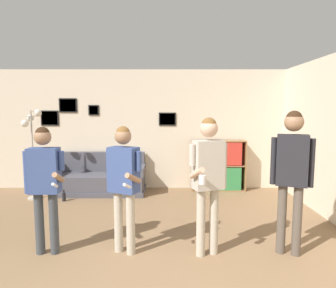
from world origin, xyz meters
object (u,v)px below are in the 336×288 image
Objects in this scene: person_watcher_holding_cup at (209,172)px; person_spectator_near_bookshelf at (293,166)px; person_player_foreground_center at (125,177)px; bottle_on_floor at (65,197)px; couch at (102,180)px; bookshelf at (219,166)px; person_player_foreground_left at (46,178)px; floor_lamp at (33,137)px.

person_watcher_holding_cup is 1.02m from person_spectator_near_bookshelf.
bottle_on_floor is at bearing 125.24° from person_player_foreground_center.
bottle_on_floor is (-0.60, -0.63, -0.20)m from couch.
person_watcher_holding_cup is at bearing -2.89° from person_player_foreground_center.
bookshelf is 4.03m from person_player_foreground_left.
couch is 8.38× the size of bottle_on_floor.
person_player_foreground_center is (0.97, 0.03, 0.00)m from person_player_foreground_left.
person_player_foreground_left is at bearing -178.52° from person_player_foreground_center.
person_watcher_holding_cup is at bearing -55.30° from couch.
person_spectator_near_bookshelf reaches higher than person_watcher_holding_cup.
person_player_foreground_center is at bearing -119.40° from bookshelf.
floor_lamp is 7.87× the size of bottle_on_floor.
couch is 1.06× the size of floor_lamp.
bookshelf is 3.09m from person_spectator_near_bookshelf.
bottle_on_floor is (-1.52, 2.15, -0.89)m from person_player_foreground_center.
person_player_foreground_left is 6.96× the size of bottle_on_floor.
person_watcher_holding_cup is at bearing -0.78° from person_player_foreground_left.
person_spectator_near_bookshelf is (4.23, -2.35, -0.15)m from floor_lamp.
floor_lamp reaches higher than couch.
person_spectator_near_bookshelf is 4.32m from bottle_on_floor.
person_player_foreground_center is at bearing -71.68° from couch.
person_watcher_holding_cup is (1.96, -2.83, 0.77)m from couch.
floor_lamp is at bearing -159.68° from couch.
bottle_on_floor is (-2.56, 2.20, -0.97)m from person_watcher_holding_cup.
person_watcher_holding_cup is at bearing -40.71° from bottle_on_floor.
person_player_foreground_center is (0.92, -2.78, 0.70)m from couch.
person_watcher_holding_cup is (2.01, -0.03, 0.08)m from person_player_foreground_left.
couch is 2.89m from person_player_foreground_left.
person_player_foreground_left is at bearing -91.01° from couch.
person_spectator_near_bookshelf is at bearing -0.97° from person_player_foreground_center.
bookshelf reaches higher than couch.
person_spectator_near_bookshelf reaches higher than bookshelf.
person_watcher_holding_cup is at bearing -36.46° from floor_lamp.
bookshelf is 3.14m from person_watcher_holding_cup.
floor_lamp is at bearing -170.26° from bookshelf.
person_player_foreground_center is 2.07m from person_spectator_near_bookshelf.
person_watcher_holding_cup reaches higher than person_player_foreground_center.
floor_lamp is 1.06× the size of person_watcher_holding_cup.
couch is 1.12× the size of person_watcher_holding_cup.
bottle_on_floor is at bearing -14.53° from floor_lamp.
couch is 2.62m from bookshelf.
floor_lamp reaches higher than bookshelf.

